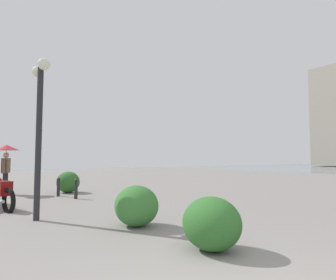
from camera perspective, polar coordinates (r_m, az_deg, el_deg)
name	(u,v)px	position (r m, az deg, el deg)	size (l,w,h in m)	color
lamppost	(39,113)	(7.55, -24.44, 4.95)	(0.98, 0.28, 3.81)	#232328
pedestrian	(6,155)	(13.47, -29.77, -2.67)	(1.00, 1.00, 2.03)	black
bollard_near	(76,188)	(10.98, -18.02, -9.25)	(0.13, 0.13, 0.72)	#232328
bollard_mid	(58,186)	(11.93, -21.17, -8.71)	(0.13, 0.13, 0.72)	#232328
shrub_low	(136,206)	(6.33, -6.36, -13.01)	(1.03, 0.93, 0.87)	#387533
shrub_round	(212,223)	(4.76, 8.76, -16.25)	(1.00, 0.90, 0.85)	#2D6628
shrub_wide	(68,182)	(13.02, -19.45, -7.99)	(1.06, 0.96, 0.90)	#2D6628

